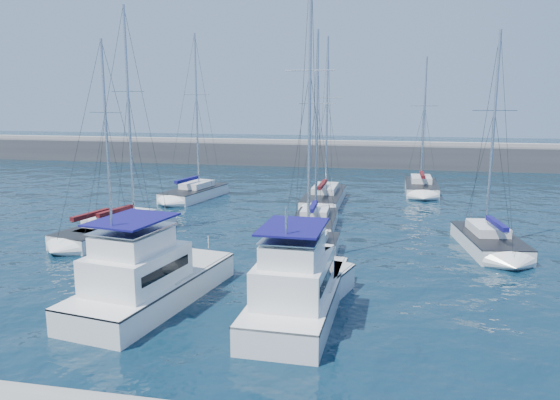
% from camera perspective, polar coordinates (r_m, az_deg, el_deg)
% --- Properties ---
extents(ground, '(220.00, 220.00, 0.00)m').
position_cam_1_polar(ground, '(26.93, -7.24, -9.97)').
color(ground, black).
rests_on(ground, ground).
extents(breakwater, '(160.00, 6.00, 4.45)m').
position_cam_1_polar(breakwater, '(76.71, 5.31, 4.44)').
color(breakwater, '#424244').
rests_on(breakwater, ground).
extents(motor_yacht_port_inner, '(5.18, 10.18, 4.69)m').
position_cam_1_polar(motor_yacht_port_inner, '(26.05, -13.66, -8.27)').
color(motor_yacht_port_inner, white).
rests_on(motor_yacht_port_inner, ground).
extents(motor_yacht_stbd_inner, '(3.57, 9.74, 4.69)m').
position_cam_1_polar(motor_yacht_stbd_inner, '(24.15, 1.79, -9.50)').
color(motor_yacht_stbd_inner, white).
rests_on(motor_yacht_stbd_inner, ground).
extents(motor_yacht_stbd_outer, '(4.01, 6.77, 3.20)m').
position_cam_1_polar(motor_yacht_stbd_outer, '(25.31, 2.69, -8.99)').
color(motor_yacht_stbd_outer, white).
rests_on(motor_yacht_stbd_outer, ground).
extents(sailboat_mid_a, '(4.62, 7.70, 13.49)m').
position_cam_1_polar(sailboat_mid_a, '(38.59, -17.80, -3.20)').
color(sailboat_mid_a, white).
rests_on(sailboat_mid_a, ground).
extents(sailboat_mid_b, '(4.51, 7.83, 15.77)m').
position_cam_1_polar(sailboat_mid_b, '(39.34, -15.57, -2.77)').
color(sailboat_mid_b, white).
rests_on(sailboat_mid_b, ground).
extents(sailboat_mid_c, '(3.19, 7.19, 14.39)m').
position_cam_1_polar(sailboat_mid_c, '(39.49, 3.65, -2.35)').
color(sailboat_mid_c, white).
rests_on(sailboat_mid_c, ground).
extents(sailboat_mid_d, '(3.22, 8.21, 17.56)m').
position_cam_1_polar(sailboat_mid_d, '(31.49, 2.76, -5.73)').
color(sailboat_mid_d, white).
rests_on(sailboat_mid_d, ground).
extents(sailboat_mid_e, '(4.04, 7.77, 13.80)m').
position_cam_1_polar(sailboat_mid_e, '(36.87, 20.98, -4.04)').
color(sailboat_mid_e, white).
rests_on(sailboat_mid_e, ground).
extents(sailboat_back_a, '(4.59, 8.27, 15.47)m').
position_cam_1_polar(sailboat_back_a, '(52.10, -8.89, 0.76)').
color(sailboat_back_a, white).
rests_on(sailboat_back_a, ground).
extents(sailboat_back_b, '(3.19, 9.76, 15.00)m').
position_cam_1_polar(sailboat_back_b, '(49.39, 4.66, 0.28)').
color(sailboat_back_b, white).
rests_on(sailboat_back_b, ground).
extents(sailboat_back_c, '(3.08, 8.41, 13.65)m').
position_cam_1_polar(sailboat_back_c, '(56.69, 14.52, 1.33)').
color(sailboat_back_c, white).
rests_on(sailboat_back_c, ground).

